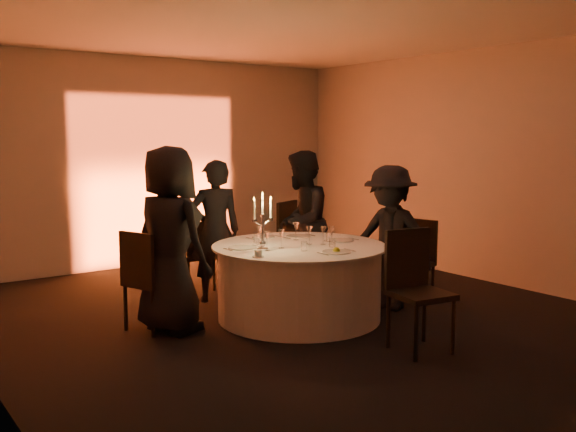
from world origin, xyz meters
TOP-DOWN VIEW (x-y plane):
  - floor at (0.00, 0.00)m, footprint 7.00×7.00m
  - ceiling at (0.00, 0.00)m, footprint 7.00×7.00m
  - wall_back at (0.00, 3.50)m, footprint 7.00×0.00m
  - wall_right at (3.00, 0.00)m, footprint 0.00×7.00m
  - uplighter_fixture at (0.00, 3.20)m, footprint 0.25×0.12m
  - banquet_table at (0.00, 0.00)m, footprint 1.80×1.80m
  - chair_left at (-1.47, 0.50)m, footprint 0.55×0.55m
  - chair_back_left at (-0.29, 1.66)m, footprint 0.43×0.43m
  - chair_back_right at (0.73, 1.42)m, footprint 0.62×0.62m
  - chair_right at (1.46, -0.24)m, footprint 0.48×0.48m
  - chair_front at (0.26, -1.36)m, footprint 0.54×0.54m
  - guest_left at (-1.28, 0.36)m, footprint 0.79×1.00m
  - guest_back_left at (-0.36, 1.13)m, footprint 0.68×0.55m
  - guest_back_right at (0.73, 0.94)m, footprint 1.05×1.02m
  - guest_right at (1.02, -0.28)m, footprint 0.83×1.13m
  - plate_left at (-0.58, 0.17)m, footprint 0.36×0.28m
  - plate_back_left at (-0.04, 0.61)m, footprint 0.36×0.25m
  - plate_back_right at (0.30, 0.43)m, footprint 0.36×0.27m
  - plate_right at (0.52, -0.06)m, footprint 0.36×0.26m
  - plate_front at (0.03, -0.55)m, footprint 0.36×0.27m
  - coffee_cup at (-0.70, -0.30)m, footprint 0.11×0.11m
  - candelabra at (-0.46, -0.02)m, footprint 0.24×0.12m
  - wine_glass_a at (-0.27, -0.06)m, footprint 0.07×0.07m
  - wine_glass_b at (0.15, 0.26)m, footprint 0.07×0.07m
  - wine_glass_c at (-0.32, 0.26)m, footprint 0.07×0.07m
  - wine_glass_d at (0.28, -0.18)m, footprint 0.07×0.07m
  - wine_glass_e at (0.10, -0.03)m, footprint 0.07×0.07m
  - wine_glass_f at (-0.45, -0.07)m, footprint 0.07×0.07m
  - wine_glass_g at (0.21, -0.12)m, footprint 0.07×0.07m
  - tumbler_a at (0.39, -0.01)m, footprint 0.07×0.07m
  - tumbler_b at (-0.28, 0.38)m, footprint 0.07×0.07m
  - tumbler_c at (0.20, -0.29)m, footprint 0.07×0.07m
  - tumbler_d at (-0.16, -0.30)m, footprint 0.07×0.07m

SIDE VIEW (x-z plane):
  - floor at x=0.00m, z-range 0.00..0.00m
  - uplighter_fixture at x=0.00m, z-range 0.00..0.10m
  - banquet_table at x=0.00m, z-range 0.00..0.77m
  - chair_back_left at x=-0.29m, z-range 0.05..0.91m
  - chair_right at x=1.46m, z-range 0.06..1.00m
  - chair_left at x=-1.47m, z-range 0.06..1.05m
  - chair_back_right at x=0.73m, z-range 0.07..1.13m
  - chair_front at x=0.26m, z-range 0.07..1.14m
  - plate_back_left at x=-0.04m, z-range 0.77..0.78m
  - plate_right at x=0.52m, z-range 0.77..0.78m
  - plate_back_right at x=0.30m, z-range 0.77..0.78m
  - plate_left at x=-0.58m, z-range 0.77..0.78m
  - guest_right at x=1.02m, z-range 0.00..1.57m
  - plate_front at x=0.03m, z-range 0.75..0.83m
  - coffee_cup at x=-0.70m, z-range 0.77..0.83m
  - guest_back_left at x=-0.36m, z-range 0.00..1.62m
  - tumbler_a at x=0.39m, z-range 0.77..0.86m
  - tumbler_b at x=-0.28m, z-range 0.77..0.86m
  - tumbler_c at x=0.20m, z-range 0.77..0.86m
  - tumbler_d at x=-0.16m, z-range 0.77..0.86m
  - guest_back_right at x=0.73m, z-range 0.00..1.71m
  - guest_left at x=-1.28m, z-range 0.00..1.80m
  - wine_glass_a at x=-0.27m, z-range 0.81..1.00m
  - wine_glass_b at x=0.15m, z-range 0.81..1.00m
  - wine_glass_c at x=-0.32m, z-range 0.81..1.00m
  - wine_glass_d at x=0.28m, z-range 0.81..1.00m
  - wine_glass_e at x=0.10m, z-range 0.81..1.00m
  - wine_glass_f at x=-0.45m, z-range 0.81..1.00m
  - wine_glass_g at x=0.21m, z-range 0.81..1.00m
  - candelabra at x=-0.46m, z-range 0.68..1.26m
  - wall_back at x=0.00m, z-range -2.00..5.00m
  - wall_right at x=3.00m, z-range -2.00..5.00m
  - ceiling at x=0.00m, z-range 3.00..3.00m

